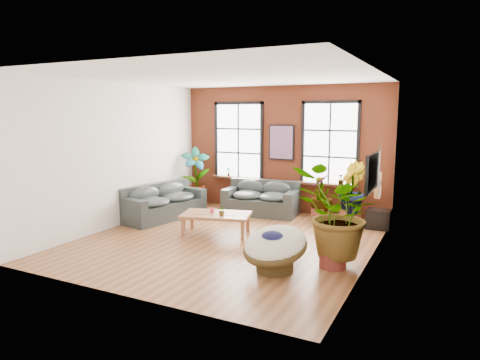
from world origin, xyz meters
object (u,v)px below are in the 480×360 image
object	(u,v)px
sofa_back	(262,199)
coffee_table	(216,216)
papasan_chair	(275,247)
sofa_left	(162,203)

from	to	relation	value
sofa_back	coffee_table	distance (m)	2.34
coffee_table	papasan_chair	bearing A→B (deg)	-52.68
papasan_chair	sofa_left	bearing A→B (deg)	164.53
sofa_left	papasan_chair	size ratio (longest dim) A/B	1.77
papasan_chair	sofa_back	bearing A→B (deg)	130.17
sofa_left	coffee_table	bearing A→B (deg)	-97.89
coffee_table	papasan_chair	xyz separation A→B (m)	(2.06, -1.54, 0.00)
papasan_chair	coffee_table	bearing A→B (deg)	156.56
sofa_left	papasan_chair	xyz separation A→B (m)	(4.11, -2.27, 0.03)
coffee_table	papasan_chair	size ratio (longest dim) A/B	1.24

